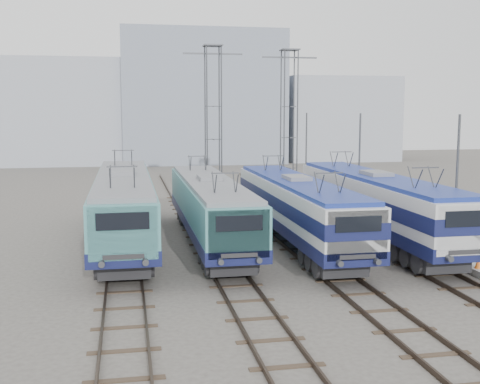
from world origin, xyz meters
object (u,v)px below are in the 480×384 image
at_px(locomotive_center_right, 297,205).
at_px(locomotive_far_left, 124,203).
at_px(locomotive_center_left, 210,206).
at_px(mast_rear, 306,154).
at_px(catenary_tower_west, 213,118).
at_px(mast_front, 456,189).
at_px(mast_mid, 359,166).
at_px(catenary_tower_east, 289,117).
at_px(safety_cone, 478,263).
at_px(locomotive_far_right, 377,201).

bearing_deg(locomotive_center_right, locomotive_far_left, 168.28).
height_order(locomotive_center_left, mast_rear, mast_rear).
relative_size(locomotive_center_left, catenary_tower_west, 1.44).
height_order(locomotive_center_right, mast_rear, mast_rear).
xyz_separation_m(locomotive_far_left, catenary_tower_west, (6.75, 13.43, 4.33)).
relative_size(locomotive_far_left, locomotive_center_right, 1.07).
height_order(locomotive_center_right, mast_front, mast_front).
height_order(locomotive_center_right, catenary_tower_west, catenary_tower_west).
bearing_deg(mast_mid, catenary_tower_west, 137.07).
bearing_deg(mast_mid, catenary_tower_east, 101.86).
bearing_deg(safety_cone, mast_rear, 89.78).
distance_m(catenary_tower_east, safety_cone, 25.08).
xyz_separation_m(locomotive_center_left, locomotive_center_right, (4.50, -1.03, 0.07)).
xyz_separation_m(locomotive_far_left, locomotive_center_right, (9.00, -1.87, -0.09)).
height_order(locomotive_center_left, catenary_tower_east, catenary_tower_east).
distance_m(catenary_tower_west, catenary_tower_east, 6.80).
bearing_deg(safety_cone, locomotive_far_right, 103.98).
height_order(locomotive_center_left, catenary_tower_west, catenary_tower_west).
bearing_deg(catenary_tower_west, catenary_tower_east, 17.10).
distance_m(locomotive_center_right, catenary_tower_east, 18.35).
bearing_deg(mast_rear, safety_cone, -90.22).
height_order(catenary_tower_west, mast_rear, catenary_tower_west).
height_order(catenary_tower_west, safety_cone, catenary_tower_west).
distance_m(catenary_tower_west, safety_cone, 24.58).
bearing_deg(catenary_tower_west, mast_mid, -42.93).
bearing_deg(locomotive_far_left, locomotive_far_right, -7.53).
height_order(mast_front, mast_mid, same).
bearing_deg(catenary_tower_west, safety_cone, -69.09).
distance_m(catenary_tower_west, mast_rear, 9.99).
relative_size(locomotive_center_right, mast_front, 2.48).
relative_size(catenary_tower_east, safety_cone, 23.98).
bearing_deg(mast_front, locomotive_center_left, 152.14).
height_order(catenary_tower_east, mast_mid, catenary_tower_east).
xyz_separation_m(catenary_tower_west, catenary_tower_east, (6.50, 2.00, 0.00)).
relative_size(mast_front, mast_mid, 1.00).
xyz_separation_m(locomotive_center_right, catenary_tower_west, (-2.25, 15.30, 4.42)).
distance_m(mast_front, mast_mid, 12.00).
distance_m(locomotive_center_right, safety_cone, 9.49).
xyz_separation_m(mast_front, mast_rear, (0.00, 24.00, 0.00)).
bearing_deg(locomotive_center_left, locomotive_far_right, -6.02).
bearing_deg(catenary_tower_west, mast_rear, 24.94).
bearing_deg(locomotive_far_left, mast_front, -23.17).
distance_m(catenary_tower_east, mast_rear, 4.28).
bearing_deg(mast_front, safety_cone, -92.55).
xyz_separation_m(catenary_tower_west, mast_mid, (8.60, -8.00, -3.14)).
height_order(locomotive_far_left, mast_rear, mast_rear).
bearing_deg(mast_rear, locomotive_center_left, -120.71).
bearing_deg(safety_cone, locomotive_far_left, 149.97).
bearing_deg(catenary_tower_east, mast_mid, -78.14).
bearing_deg(locomotive_center_right, mast_rear, 71.78).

